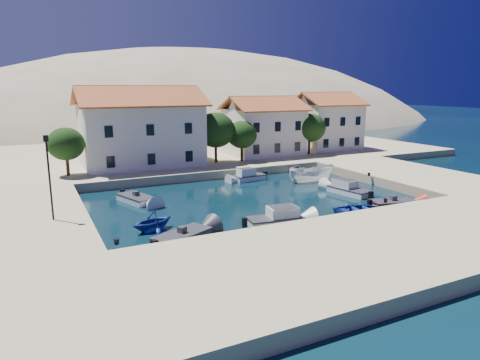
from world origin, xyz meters
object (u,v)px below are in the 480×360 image
at_px(building_right, 326,120).
at_px(boat_east, 311,182).
at_px(cabin_cruiser_east, 349,189).
at_px(building_left, 141,126).
at_px(building_mid, 263,125).
at_px(rowboat_south, 361,213).
at_px(lamppost, 49,170).
at_px(cabin_cruiser_south, 275,219).

distance_m(building_right, boat_east, 22.16).
bearing_deg(cabin_cruiser_east, building_left, 28.81).
distance_m(building_mid, cabin_cruiser_east, 22.05).
distance_m(building_right, cabin_cruiser_east, 26.97).
bearing_deg(building_left, rowboat_south, -64.83).
height_order(lamppost, rowboat_south, lamppost).
distance_m(cabin_cruiser_east, boat_east, 6.34).
bearing_deg(lamppost, rowboat_south, -14.50).
bearing_deg(cabin_cruiser_south, lamppost, 168.25).
relative_size(cabin_cruiser_east, boat_east, 0.88).
height_order(rowboat_south, cabin_cruiser_east, cabin_cruiser_east).
height_order(building_left, boat_east, building_left).
distance_m(building_right, lamppost, 46.98).
bearing_deg(cabin_cruiser_east, building_mid, -14.68).
xyz_separation_m(cabin_cruiser_south, cabin_cruiser_east, (11.79, 5.19, 0.00)).
distance_m(cabin_cruiser_south, rowboat_south, 8.22).
relative_size(building_mid, building_right, 1.11).
distance_m(building_left, rowboat_south, 29.50).
bearing_deg(boat_east, lamppost, 112.90).
xyz_separation_m(building_right, boat_east, (-14.20, -16.12, -5.47)).
height_order(lamppost, cabin_cruiser_east, lamppost).
xyz_separation_m(rowboat_south, boat_east, (3.51, 12.03, 0.00)).
distance_m(building_mid, boat_east, 16.14).
relative_size(building_mid, cabin_cruiser_south, 2.31).
xyz_separation_m(lamppost, cabin_cruiser_east, (27.39, -0.43, -4.28)).
xyz_separation_m(building_right, lamppost, (-41.50, -22.00, -0.72)).
relative_size(building_right, cabin_cruiser_east, 1.98).
distance_m(rowboat_south, boat_east, 12.54).
bearing_deg(cabin_cruiser_south, building_mid, 70.50).
bearing_deg(building_left, boat_east, -41.77).
height_order(lamppost, cabin_cruiser_south, lamppost).
distance_m(building_left, boat_east, 22.01).
distance_m(rowboat_south, cabin_cruiser_east, 6.77).
bearing_deg(building_right, cabin_cruiser_south, -133.16).
height_order(building_right, lamppost, building_right).
bearing_deg(cabin_cruiser_east, building_right, -41.23).
xyz_separation_m(building_right, cabin_cruiser_south, (-25.90, -27.62, -5.00)).
distance_m(building_left, building_mid, 18.04).
bearing_deg(building_mid, cabin_cruiser_east, -95.61).
xyz_separation_m(building_mid, lamppost, (-29.50, -21.00, -0.47)).
distance_m(cabin_cruiser_south, cabin_cruiser_east, 12.88).
bearing_deg(lamppost, cabin_cruiser_south, -19.81).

